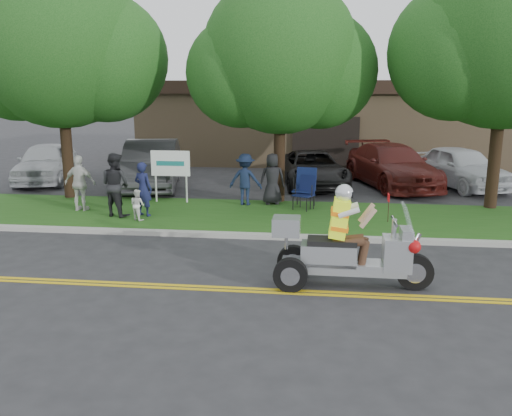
# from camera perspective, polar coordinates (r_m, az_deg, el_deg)

# --- Properties ---
(ground) EXTENTS (120.00, 120.00, 0.00)m
(ground) POSITION_cam_1_polar(r_m,az_deg,el_deg) (10.75, -3.32, -7.55)
(ground) COLOR #28282B
(ground) RESTS_ON ground
(centerline_near) EXTENTS (60.00, 0.10, 0.01)m
(centerline_near) POSITION_cam_1_polar(r_m,az_deg,el_deg) (10.21, -3.90, -8.63)
(centerline_near) COLOR gold
(centerline_near) RESTS_ON ground
(centerline_far) EXTENTS (60.00, 0.10, 0.01)m
(centerline_far) POSITION_cam_1_polar(r_m,az_deg,el_deg) (10.36, -3.73, -8.32)
(centerline_far) COLOR gold
(centerline_far) RESTS_ON ground
(curb) EXTENTS (60.00, 0.25, 0.12)m
(curb) POSITION_cam_1_polar(r_m,az_deg,el_deg) (13.60, -1.06, -2.92)
(curb) COLOR #A8A89E
(curb) RESTS_ON ground
(grass_verge) EXTENTS (60.00, 4.00, 0.10)m
(grass_verge) POSITION_cam_1_polar(r_m,az_deg,el_deg) (15.67, 0.03, -0.85)
(grass_verge) COLOR #1F5215
(grass_verge) RESTS_ON ground
(commercial_building) EXTENTS (18.00, 8.20, 4.00)m
(commercial_building) POSITION_cam_1_polar(r_m,az_deg,el_deg) (28.95, 7.33, 9.16)
(commercial_building) COLOR #9E7F5B
(commercial_building) RESTS_ON ground
(tree_left) EXTENTS (6.62, 5.40, 7.78)m
(tree_left) POSITION_cam_1_polar(r_m,az_deg,el_deg) (18.90, -19.78, 15.38)
(tree_left) COLOR #332114
(tree_left) RESTS_ON ground
(tree_mid) EXTENTS (5.88, 4.80, 7.05)m
(tree_mid) POSITION_cam_1_polar(r_m,az_deg,el_deg) (17.22, 2.76, 15.04)
(tree_mid) COLOR #332114
(tree_mid) RESTS_ON ground
(tree_right) EXTENTS (6.86, 5.60, 8.07)m
(tree_right) POSITION_cam_1_polar(r_m,az_deg,el_deg) (17.80, 25.00, 15.75)
(tree_right) COLOR #332114
(tree_right) RESTS_ON ground
(business_sign) EXTENTS (1.25, 0.06, 1.75)m
(business_sign) POSITION_cam_1_polar(r_m,az_deg,el_deg) (17.36, -8.99, 4.36)
(business_sign) COLOR silver
(business_sign) RESTS_ON ground
(trike_scooter) EXTENTS (3.01, 1.00, 1.97)m
(trike_scooter) POSITION_cam_1_polar(r_m,az_deg,el_deg) (10.32, 9.27, -4.54)
(trike_scooter) COLOR black
(trike_scooter) RESTS_ON ground
(lawn_chair_a) EXTENTS (0.73, 0.74, 1.02)m
(lawn_chair_a) POSITION_cam_1_polar(r_m,az_deg,el_deg) (16.33, 5.25, 1.88)
(lawn_chair_a) COLOR black
(lawn_chair_a) RESTS_ON grass_verge
(lawn_chair_b) EXTENTS (0.75, 0.77, 1.18)m
(lawn_chair_b) POSITION_cam_1_polar(r_m,az_deg,el_deg) (16.69, 5.20, 2.45)
(lawn_chair_b) COLOR black
(lawn_chair_b) RESTS_ON grass_verge
(spectator_adult_left) EXTENTS (0.65, 0.54, 1.55)m
(spectator_adult_left) POSITION_cam_1_polar(r_m,az_deg,el_deg) (15.68, -11.79, 1.97)
(spectator_adult_left) COLOR #181D44
(spectator_adult_left) RESTS_ON grass_verge
(spectator_adult_mid) EXTENTS (1.07, 0.96, 1.80)m
(spectator_adult_mid) POSITION_cam_1_polar(r_m,az_deg,el_deg) (15.81, -14.59, 2.39)
(spectator_adult_mid) COLOR black
(spectator_adult_mid) RESTS_ON grass_verge
(spectator_adult_right) EXTENTS (0.99, 0.47, 1.65)m
(spectator_adult_right) POSITION_cam_1_polar(r_m,az_deg,el_deg) (16.82, -18.03, 2.50)
(spectator_adult_right) COLOR silver
(spectator_adult_right) RESTS_ON grass_verge
(spectator_chair_a) EXTENTS (1.09, 0.70, 1.60)m
(spectator_chair_a) POSITION_cam_1_polar(r_m,az_deg,el_deg) (16.81, -1.13, 3.03)
(spectator_chair_a) COLOR #15203A
(spectator_chair_a) RESTS_ON grass_verge
(spectator_chair_b) EXTENTS (0.86, 0.64, 1.60)m
(spectator_chair_b) POSITION_cam_1_polar(r_m,az_deg,el_deg) (16.91, 1.73, 3.09)
(spectator_chair_b) COLOR black
(spectator_chair_b) RESTS_ON grass_verge
(child_right) EXTENTS (0.53, 0.50, 0.87)m
(child_right) POSITION_cam_1_polar(r_m,az_deg,el_deg) (15.25, -12.37, 0.34)
(child_right) COLOR white
(child_right) RESTS_ON grass_verge
(parked_car_far_left) EXTENTS (2.89, 4.90, 1.56)m
(parked_car_far_left) POSITION_cam_1_polar(r_m,az_deg,el_deg) (23.07, -21.21, 4.49)
(parked_car_far_left) COLOR #B1B3B9
(parked_car_far_left) RESTS_ON ground
(parked_car_left) EXTENTS (2.95, 5.65, 1.77)m
(parked_car_left) POSITION_cam_1_polar(r_m,az_deg,el_deg) (20.55, -10.95, 4.51)
(parked_car_left) COLOR #333436
(parked_car_left) RESTS_ON ground
(parked_car_mid) EXTENTS (3.12, 5.16, 1.34)m
(parked_car_mid) POSITION_cam_1_polar(r_m,az_deg,el_deg) (20.66, 5.94, 4.11)
(parked_car_mid) COLOR black
(parked_car_mid) RESTS_ON ground
(parked_car_right) EXTENTS (3.73, 5.87, 1.58)m
(parked_car_right) POSITION_cam_1_polar(r_m,az_deg,el_deg) (21.20, 14.13, 4.35)
(parked_car_right) COLOR #521813
(parked_car_right) RESTS_ON ground
(parked_car_far_right) EXTENTS (3.33, 4.94, 1.56)m
(parked_car_far_right) POSITION_cam_1_polar(r_m,az_deg,el_deg) (21.66, 20.74, 4.05)
(parked_car_far_right) COLOR silver
(parked_car_far_right) RESTS_ON ground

